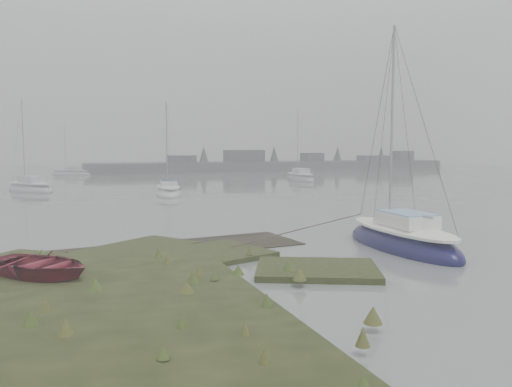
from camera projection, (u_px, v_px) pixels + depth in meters
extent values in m
plane|color=slate|center=(145.00, 190.00, 42.78)|extent=(160.00, 160.00, 0.00)
cube|color=#4C4F51|center=(276.00, 166.00, 81.72)|extent=(60.00, 8.00, 1.60)
cube|color=#424247|center=(181.00, 163.00, 75.04)|extent=(4.00, 3.00, 2.20)
cube|color=#424247|center=(244.00, 159.00, 78.55)|extent=(6.00, 3.00, 3.00)
cube|color=#424247|center=(312.00, 160.00, 82.83)|extent=(3.00, 3.00, 2.50)
cube|color=#424247|center=(373.00, 161.00, 87.11)|extent=(5.00, 3.00, 2.00)
cube|color=#424247|center=(402.00, 159.00, 89.20)|extent=(3.00, 3.00, 2.80)
cone|color=#384238|center=(204.00, 157.00, 78.25)|extent=(2.00, 2.00, 3.50)
cone|color=#384238|center=(274.00, 157.00, 82.50)|extent=(2.00, 2.00, 3.50)
cone|color=#384238|center=(338.00, 156.00, 86.76)|extent=(2.00, 2.00, 3.50)
cone|color=#384238|center=(381.00, 156.00, 89.95)|extent=(2.00, 2.00, 3.50)
ellipsoid|color=#0D0C37|center=(402.00, 245.00, 18.11)|extent=(2.27, 6.26, 1.50)
ellipsoid|color=white|center=(402.00, 229.00, 18.06)|extent=(1.84, 5.45, 0.42)
cube|color=white|center=(407.00, 220.00, 17.77)|extent=(1.41, 2.17, 0.44)
cube|color=#7CA8CD|center=(407.00, 213.00, 17.75)|extent=(1.31, 1.99, 0.07)
cylinder|color=#939399|center=(392.00, 123.00, 18.46)|extent=(0.10, 0.10, 7.07)
cylinder|color=#939399|center=(410.00, 214.00, 17.58)|extent=(0.18, 2.48, 0.08)
ellipsoid|color=white|center=(168.00, 194.00, 38.53)|extent=(2.41, 5.69, 1.34)
ellipsoid|color=silver|center=(168.00, 187.00, 38.48)|extent=(1.97, 4.95, 0.38)
cube|color=silver|center=(168.00, 183.00, 38.23)|extent=(1.38, 2.01, 0.39)
cube|color=#141E52|center=(168.00, 180.00, 38.21)|extent=(1.29, 1.85, 0.06)
cylinder|color=#939399|center=(167.00, 142.00, 38.86)|extent=(0.09, 0.09, 6.32)
cylinder|color=#939399|center=(169.00, 180.00, 38.05)|extent=(0.31, 2.21, 0.07)
ellipsoid|color=#A9ADB2|center=(30.00, 190.00, 41.68)|extent=(4.85, 5.95, 1.42)
ellipsoid|color=silver|center=(30.00, 183.00, 41.63)|extent=(4.12, 5.11, 0.40)
cube|color=silver|center=(31.00, 179.00, 41.45)|extent=(2.16, 2.37, 0.42)
cube|color=#B0B5BC|center=(31.00, 177.00, 41.43)|extent=(2.00, 2.18, 0.07)
cylinder|color=#939399|center=(23.00, 140.00, 41.73)|extent=(0.09, 0.09, 6.70)
cylinder|color=#939399|center=(32.00, 177.00, 41.33)|extent=(1.36, 1.99, 0.08)
ellipsoid|color=#A2A5AC|center=(300.00, 179.00, 56.08)|extent=(2.33, 6.25, 1.50)
ellipsoid|color=white|center=(300.00, 174.00, 56.02)|extent=(1.89, 5.44, 0.42)
cube|color=white|center=(301.00, 171.00, 55.74)|extent=(1.42, 2.17, 0.44)
cube|color=silver|center=(301.00, 169.00, 55.71)|extent=(1.33, 1.99, 0.07)
cylinder|color=#939399|center=(298.00, 140.00, 56.42)|extent=(0.10, 0.10, 7.04)
cylinder|color=#939399|center=(302.00, 169.00, 55.55)|extent=(0.20, 2.46, 0.08)
ellipsoid|color=#A8ABB2|center=(71.00, 174.00, 67.08)|extent=(5.53, 3.65, 1.28)
ellipsoid|color=white|center=(71.00, 170.00, 67.03)|extent=(4.77, 3.06, 0.36)
cube|color=white|center=(72.00, 168.00, 66.99)|extent=(2.10, 1.74, 0.38)
cube|color=#B1B6BE|center=(72.00, 167.00, 66.97)|extent=(1.94, 1.62, 0.06)
cylinder|color=#939399|center=(65.00, 146.00, 66.76)|extent=(0.08, 0.08, 6.02)
cylinder|color=#939399|center=(73.00, 167.00, 66.97)|extent=(1.97, 0.88, 0.07)
imported|color=maroon|center=(40.00, 265.00, 13.26)|extent=(3.78, 3.79, 0.65)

